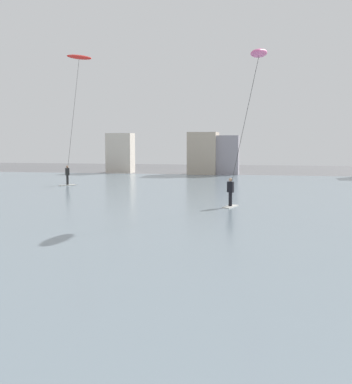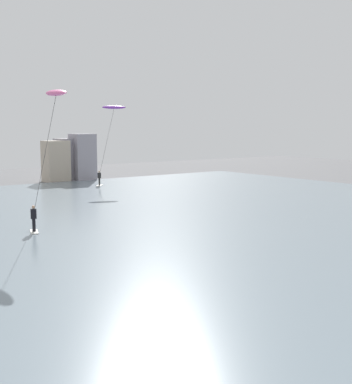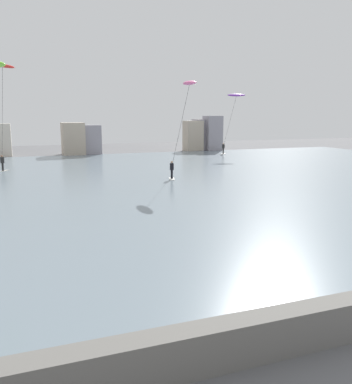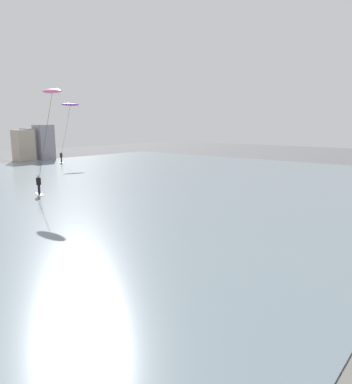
% 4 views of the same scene
% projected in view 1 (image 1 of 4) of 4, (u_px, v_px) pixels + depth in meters
% --- Properties ---
extents(water_bay, '(84.00, 52.00, 0.10)m').
position_uv_depth(water_bay, '(177.00, 206.00, 29.90)').
color(water_bay, slate).
rests_on(water_bay, ground).
extents(far_shore_buildings, '(34.99, 4.24, 5.63)m').
position_uv_depth(far_shore_buildings, '(288.00, 153.00, 55.14)').
color(far_shore_buildings, beige).
rests_on(far_shore_buildings, ground).
extents(kitesurfer_pink, '(2.45, 2.77, 8.72)m').
position_uv_depth(kitesurfer_pink, '(255.00, 72.00, 27.65)').
color(kitesurfer_pink, silver).
rests_on(kitesurfer_pink, water_bay).
extents(kitesurfer_red, '(2.57, 2.77, 11.01)m').
position_uv_depth(kitesurfer_red, '(77.00, 76.00, 42.65)').
color(kitesurfer_red, silver).
rests_on(kitesurfer_red, water_bay).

